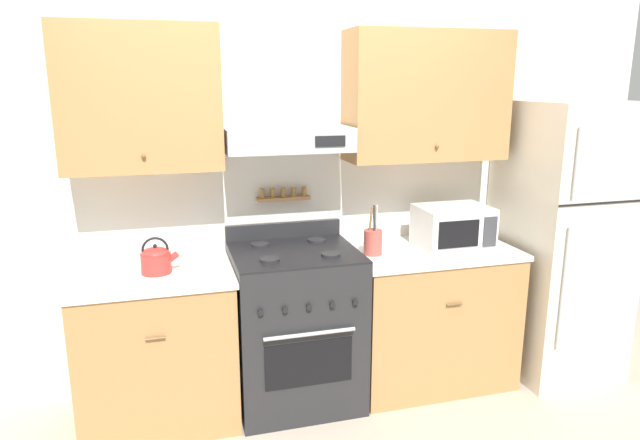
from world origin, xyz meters
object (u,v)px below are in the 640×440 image
Objects in this scene: utensil_crock at (373,241)px; tea_kettle at (156,259)px; microwave at (453,227)px; stove_range at (295,326)px; refrigerator at (560,239)px.

tea_kettle is at bearing -180.00° from utensil_crock.
tea_kettle is at bearing -179.44° from microwave.
utensil_crock reaches higher than microwave.
microwave reaches higher than stove_range.
stove_range is 1.87m from refrigerator.
stove_range is at bearing 1.14° from tea_kettle.
refrigerator reaches higher than stove_range.
utensil_crock is at bearing 0.00° from tea_kettle.
utensil_crock is (0.49, -0.02, 0.51)m from stove_range.
refrigerator is 0.79m from microwave.
refrigerator reaches higher than microwave.
refrigerator is at bearing -0.71° from tea_kettle.
utensil_crock is at bearing -1.84° from stove_range.
utensil_crock is (1.28, 0.00, 0.01)m from tea_kettle.
tea_kettle is 0.69× the size of utensil_crock.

